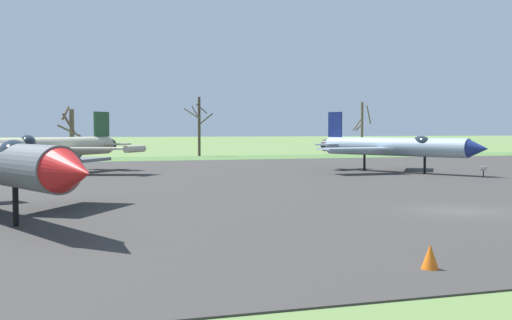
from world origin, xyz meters
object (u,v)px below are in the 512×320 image
info_placard_rear_center (483,171)px  jet_fighter_front_left (55,146)px  jet_fighter_rear_center (396,146)px  traffic_cone (430,257)px

info_placard_rear_center → jet_fighter_front_left: bearing=156.5°
jet_fighter_rear_center → traffic_cone: bearing=-118.7°
traffic_cone → jet_fighter_rear_center: bearing=61.3°
jet_fighter_rear_center → info_placard_rear_center: (3.60, -7.24, -1.74)m
jet_fighter_rear_center → traffic_cone: size_ratio=20.62×
jet_fighter_front_left → jet_fighter_rear_center: bearing=-13.3°
jet_fighter_rear_center → traffic_cone: jet_fighter_rear_center is taller
jet_fighter_front_left → info_placard_rear_center: (32.05, -13.94, -1.80)m
jet_fighter_front_left → jet_fighter_rear_center: (28.45, -6.71, -0.05)m
jet_fighter_front_left → traffic_cone: jet_fighter_front_left is taller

